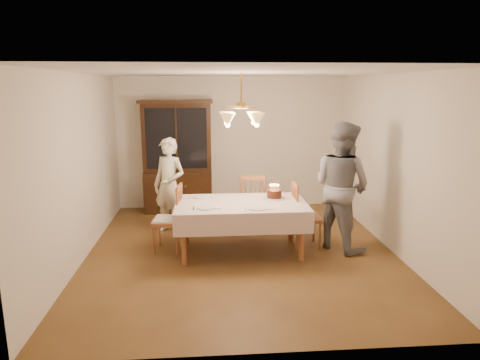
{
  "coord_description": "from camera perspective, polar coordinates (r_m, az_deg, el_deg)",
  "views": [
    {
      "loc": [
        -0.48,
        -5.98,
        2.42
      ],
      "look_at": [
        0.0,
        0.2,
        1.05
      ],
      "focal_mm": 32.0,
      "sensor_mm": 36.0,
      "label": 1
    }
  ],
  "objects": [
    {
      "name": "chair_right_end",
      "position": [
        6.62,
        8.75,
        -5.06
      ],
      "size": [
        0.42,
        0.44,
        1.0
      ],
      "color": "brown",
      "rests_on": "ground"
    },
    {
      "name": "chandelier",
      "position": [
        6.02,
        0.15,
        8.24
      ],
      "size": [
        0.62,
        0.62,
        0.73
      ],
      "color": "#BF8C3F",
      "rests_on": "ground"
    },
    {
      "name": "chair_left_end",
      "position": [
        6.47,
        -9.59,
        -5.42
      ],
      "size": [
        0.47,
        0.48,
        1.0
      ],
      "color": "brown",
      "rests_on": "ground"
    },
    {
      "name": "place_setting_near_right",
      "position": [
        5.91,
        2.44,
        -3.8
      ],
      "size": [
        0.39,
        0.24,
        0.02
      ],
      "color": "white",
      "rests_on": "dining_table"
    },
    {
      "name": "china_hutch",
      "position": [
        8.37,
        -8.31,
        2.84
      ],
      "size": [
        1.38,
        0.54,
        2.16
      ],
      "color": "black",
      "rests_on": "ground"
    },
    {
      "name": "elderly_woman",
      "position": [
        7.18,
        -9.39,
        -0.77
      ],
      "size": [
        0.7,
        0.63,
        1.6
      ],
      "primitive_type": "imported",
      "rotation": [
        0.0,
        0.0,
        -0.55
      ],
      "color": "white",
      "rests_on": "ground"
    },
    {
      "name": "dining_table",
      "position": [
        6.25,
        0.14,
        -3.68
      ],
      "size": [
        1.9,
        1.1,
        0.76
      ],
      "color": "brown",
      "rests_on": "ground"
    },
    {
      "name": "birthday_cake",
      "position": [
        6.45,
        4.59,
        -1.92
      ],
      "size": [
        0.3,
        0.3,
        0.22
      ],
      "color": "white",
      "rests_on": "dining_table"
    },
    {
      "name": "ground",
      "position": [
        6.47,
        0.14,
        -9.5
      ],
      "size": [
        5.0,
        5.0,
        0.0
      ],
      "primitive_type": "plane",
      "color": "#573818",
      "rests_on": "ground"
    },
    {
      "name": "room_shell",
      "position": [
        6.06,
        0.15,
        4.5
      ],
      "size": [
        5.0,
        5.0,
        5.0
      ],
      "color": "white",
      "rests_on": "ground"
    },
    {
      "name": "adult_in_grey",
      "position": [
        6.54,
        13.34,
        -0.8
      ],
      "size": [
        1.13,
        1.18,
        1.92
      ],
      "primitive_type": "imported",
      "rotation": [
        0.0,
        0.0,
        2.18
      ],
      "color": "slate",
      "rests_on": "ground"
    },
    {
      "name": "chair_far_side",
      "position": [
        7.2,
        1.84,
        -3.5
      ],
      "size": [
        0.51,
        0.5,
        1.0
      ],
      "color": "brown",
      "rests_on": "ground"
    },
    {
      "name": "place_setting_near_left",
      "position": [
        5.95,
        -4.48,
        -3.73
      ],
      "size": [
        0.39,
        0.24,
        0.02
      ],
      "color": "white",
      "rests_on": "dining_table"
    },
    {
      "name": "place_setting_far_left",
      "position": [
        6.55,
        -5.08,
        -2.23
      ],
      "size": [
        0.41,
        0.26,
        0.02
      ],
      "color": "white",
      "rests_on": "dining_table"
    }
  ]
}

